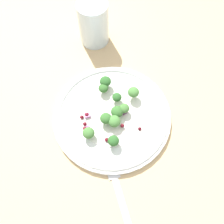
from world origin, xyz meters
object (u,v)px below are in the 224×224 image
Objects in this scene: fork at (122,202)px; water_glass at (94,23)px; broccoli_floret_0 at (117,97)px; broccoli_floret_2 at (113,141)px; plate at (112,116)px; broccoli_floret_1 at (124,108)px.

water_glass is (-35.99, -19.09, 5.23)cm from fork.
broccoli_floret_2 reaches higher than broccoli_floret_0.
water_glass is at bearing -151.70° from broccoli_floret_2.
plate is at bearing 30.22° from water_glass.
broccoli_floret_1 is at bearing 36.86° from water_glass.
broccoli_floret_2 is at bearing -152.96° from fork.
water_glass is (-25.94, -13.97, 2.42)cm from broccoli_floret_2.
plate is 11.43× the size of broccoli_floret_1.
broccoli_floret_0 is 10.04cm from broccoli_floret_2.
broccoli_floret_2 is (9.71, 2.53, 0.23)cm from broccoli_floret_0.
plate is 6.90cm from broccoli_floret_2.
water_glass reaches higher than broccoli_floret_2.
fork is (16.13, 7.53, -0.61)cm from plate.
broccoli_floret_2 is at bearing 21.53° from plate.
broccoli_floret_0 is 21.35cm from fork.
plate is 23.44cm from water_glass.
fork is (17.62, 5.33, -2.74)cm from broccoli_floret_1.
broccoli_floret_2 is at bearing 28.30° from water_glass.
broccoli_floret_2 is 29.56cm from water_glass.
water_glass is at bearing -149.78° from plate.
plate is at bearing 2.04° from broccoli_floret_0.
fork is at bearing 21.18° from broccoli_floret_0.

